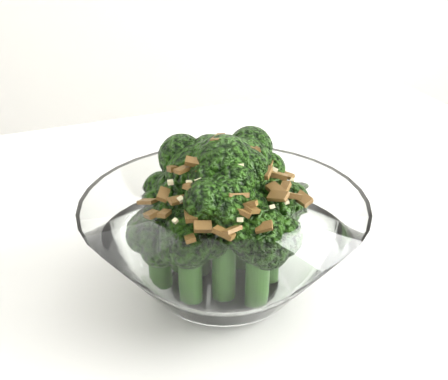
{
  "coord_description": "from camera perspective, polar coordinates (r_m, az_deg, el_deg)",
  "views": [
    {
      "loc": [
        0.12,
        -0.4,
        1.07
      ],
      "look_at": [
        0.11,
        0.03,
        0.85
      ],
      "focal_mm": 50.0,
      "sensor_mm": 36.0,
      "label": 1
    }
  ],
  "objects": [
    {
      "name": "broccoli_dish",
      "position": [
        0.5,
        -0.03,
        -4.09
      ],
      "size": [
        0.23,
        0.23,
        0.14
      ],
      "color": "white",
      "rests_on": "table"
    },
    {
      "name": "table",
      "position": [
        0.58,
        -12.08,
        -15.2
      ],
      "size": [
        1.42,
        1.2,
        0.75
      ],
      "color": "white",
      "rests_on": "ground"
    }
  ]
}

